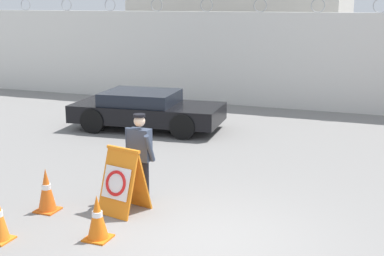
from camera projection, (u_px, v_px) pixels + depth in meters
ground_plane at (203, 241)px, 8.34m from camera, size 90.00×90.00×0.00m
perimeter_wall at (315, 62)px, 18.09m from camera, size 36.00×0.30×3.75m
building_block at (247, 22)px, 23.85m from camera, size 8.61×6.67×5.51m
barricade_sign at (122, 181)px, 9.39m from camera, size 0.82×0.86×1.18m
security_guard at (140, 154)px, 9.86m from camera, size 0.60×0.39×1.66m
traffic_cone_near at (97, 218)px, 8.35m from camera, size 0.39×0.39×0.73m
traffic_cone_mid at (46, 190)px, 9.47m from camera, size 0.38×0.38×0.79m
parked_car_front_coupe at (146, 109)px, 15.58m from camera, size 4.46×2.28×1.11m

